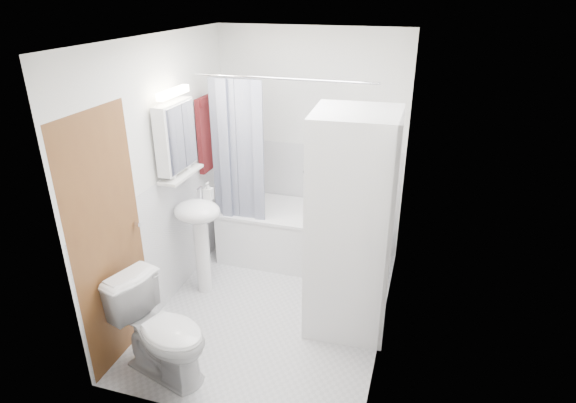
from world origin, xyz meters
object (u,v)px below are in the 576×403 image
(bathtub, at_px, (293,232))
(sink, at_px, (199,226))
(washer_dryer, at_px, (351,226))
(toilet, at_px, (163,331))

(bathtub, relative_size, sink, 1.46)
(sink, relative_size, washer_dryer, 0.55)
(washer_dryer, relative_size, toilet, 2.43)
(bathtub, xyz_separation_m, toilet, (-0.45, -1.92, 0.06))
(sink, bearing_deg, bathtub, 50.87)
(washer_dryer, distance_m, toilet, 1.68)
(bathtub, bearing_deg, washer_dryer, -49.65)
(bathtub, relative_size, washer_dryer, 0.80)
(bathtub, bearing_deg, sink, -129.13)
(washer_dryer, bearing_deg, sink, 173.58)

